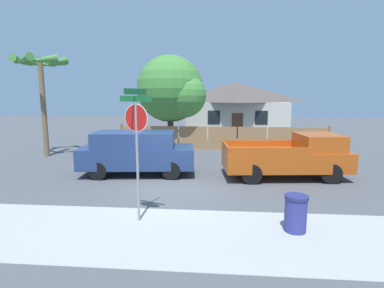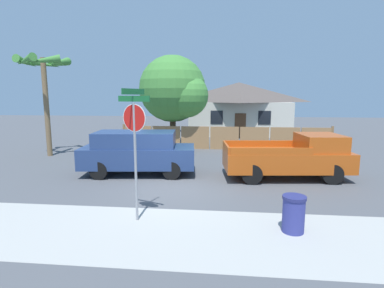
{
  "view_description": "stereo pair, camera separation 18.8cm",
  "coord_description": "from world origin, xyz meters",
  "views": [
    {
      "loc": [
        1.62,
        -10.48,
        3.36
      ],
      "look_at": [
        0.69,
        0.5,
        1.6
      ],
      "focal_mm": 28.0,
      "sensor_mm": 36.0,
      "label": 1
    },
    {
      "loc": [
        1.81,
        -10.46,
        3.36
      ],
      "look_at": [
        0.69,
        0.5,
        1.6
      ],
      "focal_mm": 28.0,
      "sensor_mm": 36.0,
      "label": 2
    }
  ],
  "objects": [
    {
      "name": "trash_bin",
      "position": [
        3.61,
        -3.18,
        0.47
      ],
      "size": [
        0.58,
        0.58,
        0.93
      ],
      "color": "navy",
      "rests_on": "ground"
    },
    {
      "name": "ground_plane",
      "position": [
        0.0,
        0.0,
        0.0
      ],
      "size": [
        80.0,
        80.0,
        0.0
      ],
      "primitive_type": "plane",
      "color": "#4C4F54"
    },
    {
      "name": "oak_tree",
      "position": [
        -1.3,
        9.28,
        3.74
      ],
      "size": [
        4.59,
        4.37,
        6.03
      ],
      "color": "brown",
      "rests_on": "ground"
    },
    {
      "name": "orange_pickup",
      "position": [
        4.66,
        1.97,
        0.89
      ],
      "size": [
        5.19,
        2.53,
        1.83
      ],
      "rotation": [
        0.0,
        0.0,
        0.1
      ],
      "color": "#B74C14",
      "rests_on": "ground"
    },
    {
      "name": "stop_sign",
      "position": [
        -0.48,
        -2.87,
        2.44
      ],
      "size": [
        0.94,
        0.85,
        3.55
      ],
      "rotation": [
        0.0,
        0.0,
        -0.38
      ],
      "color": "gray",
      "rests_on": "ground"
    },
    {
      "name": "red_suv",
      "position": [
        -1.81,
        1.94,
        1.01
      ],
      "size": [
        4.97,
        2.4,
        1.86
      ],
      "rotation": [
        0.0,
        0.0,
        0.1
      ],
      "color": "navy",
      "rests_on": "ground"
    },
    {
      "name": "palm_tree",
      "position": [
        -7.98,
        5.43,
        4.76
      ],
      "size": [
        2.73,
        2.94,
        5.54
      ],
      "color": "brown",
      "rests_on": "ground"
    },
    {
      "name": "house",
      "position": [
        3.25,
        17.42,
        2.39
      ],
      "size": [
        9.19,
        7.28,
        4.61
      ],
      "color": "beige",
      "rests_on": "ground"
    },
    {
      "name": "sidewalk_strip",
      "position": [
        0.0,
        -3.6,
        0.0
      ],
      "size": [
        36.0,
        3.2,
        0.01
      ],
      "color": "#A3A39E",
      "rests_on": "ground"
    },
    {
      "name": "wooden_fence",
      "position": [
        1.95,
        8.51,
        0.73
      ],
      "size": [
        13.26,
        0.12,
        1.56
      ],
      "color": "#997047",
      "rests_on": "ground"
    }
  ]
}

